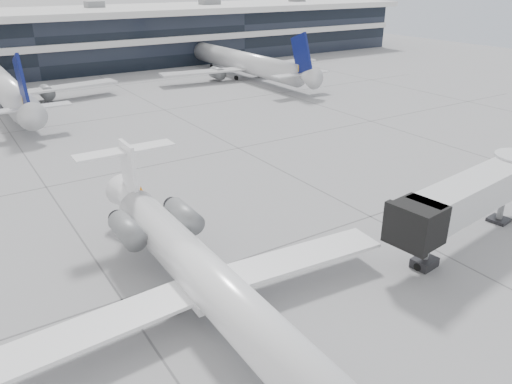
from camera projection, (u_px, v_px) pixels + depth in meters
ground at (264, 252)px, 34.01m from camera, size 220.00×220.00×0.00m
terminal at (25, 45)px, 95.03m from camera, size 170.00×22.00×10.00m
bg_jet_center at (7, 105)px, 72.29m from camera, size 32.00×40.00×9.60m
bg_jet_right at (242, 77)px, 92.26m from camera, size 32.00×40.00×9.60m
regional_jet at (208, 279)px, 26.87m from camera, size 23.47×29.17×6.75m
jet_bridge at (478, 192)px, 34.21m from camera, size 15.83×4.83×5.08m
traffic_cone at (141, 189)px, 43.49m from camera, size 0.34×0.34×0.49m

